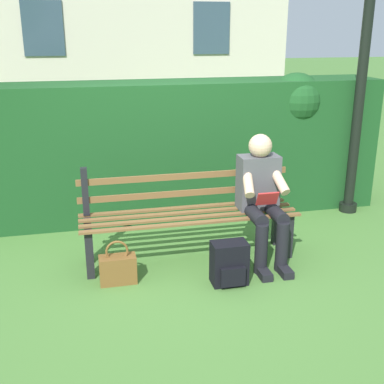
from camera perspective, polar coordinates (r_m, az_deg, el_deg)
The scene contains 7 objects.
ground at distance 4.83m, azimuth -0.27°, elevation -7.78°, with size 60.00×60.00×0.00m, color #477533.
park_bench at distance 4.70m, azimuth -0.43°, elevation -2.46°, with size 2.05×0.47×0.93m.
person_seated at distance 4.67m, azimuth 8.09°, elevation -0.35°, with size 0.44×0.73×1.20m.
hedge_backdrop at distance 5.79m, azimuth -2.21°, elevation 5.30°, with size 4.95×0.77×1.64m.
backpack at distance 4.35m, azimuth 4.33°, elevation -8.22°, with size 0.31×0.27×0.38m.
handbag at distance 4.41m, azimuth -8.55°, elevation -8.71°, with size 0.32×0.16×0.40m.
lamp_post at distance 5.98m, azimuth 19.77°, elevation 19.53°, with size 0.32×0.32×3.74m.
Camera 1 is at (0.94, 4.22, 2.14)m, focal length 46.24 mm.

